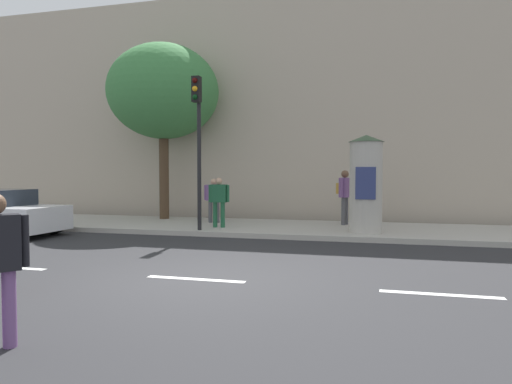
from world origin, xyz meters
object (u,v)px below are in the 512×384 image
Objects in this scene: pedestrian_with_backpack at (214,197)px; traffic_light at (198,128)px; poster_column at (366,183)px; pedestrian_in_red_top at (344,192)px; street_tree at (163,92)px; pedestrian_tallest at (219,198)px.

traffic_light is at bearing -82.73° from pedestrian_with_backpack.
poster_column is 2.04m from pedestrian_in_red_top.
pedestrian_in_red_top is (4.12, 2.63, -1.95)m from traffic_light.
poster_column reaches higher than pedestrian_in_red_top.
street_tree is 4.28× the size of pedestrian_with_backpack.
poster_column is at bearing 8.76° from traffic_light.
pedestrian_tallest is 4.16m from pedestrian_in_red_top.
street_tree reaches higher than pedestrian_in_red_top.
pedestrian_tallest is (2.89, -2.09, -3.79)m from street_tree.
pedestrian_tallest reaches higher than pedestrian_with_backpack.
street_tree is at bearing 159.96° from pedestrian_with_backpack.
street_tree is 4.52m from pedestrian_with_backpack.
street_tree is 5.21m from pedestrian_tallest.
poster_column is 1.84× the size of pedestrian_with_backpack.
traffic_light is 2.90× the size of pedestrian_tallest.
pedestrian_tallest is 0.87× the size of pedestrian_in_red_top.
poster_column is 4.52m from pedestrian_tallest.
poster_column reaches higher than pedestrian_with_backpack.
traffic_light is 5.26m from pedestrian_in_red_top.
pedestrian_tallest is at bearing 178.33° from poster_column.
street_tree reaches higher than pedestrian_with_backpack.
poster_column is 5.32m from pedestrian_with_backpack.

